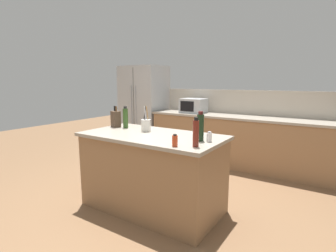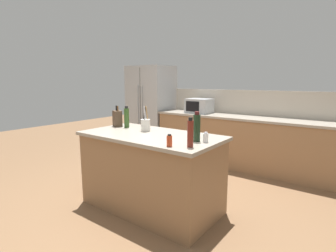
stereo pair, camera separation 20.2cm
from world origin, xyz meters
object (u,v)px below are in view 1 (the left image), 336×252
Objects in this scene: salt_shaker at (209,137)px; vinegar_bottle at (196,133)px; microwave at (193,106)px; olive_oil_bottle at (126,118)px; pepper_grinder at (199,128)px; refrigerator at (144,108)px; utensil_crock at (146,125)px; wine_bottle at (200,127)px; knife_block at (116,119)px; spice_jar_paprika at (175,141)px.

vinegar_bottle is (-0.02, -0.26, 0.09)m from salt_shaker.
microwave is 2.05m from olive_oil_bottle.
pepper_grinder is (1.15, -2.05, -0.04)m from microwave.
refrigerator is 5.93× the size of utensil_crock.
wine_bottle is (1.20, -0.16, 0.01)m from olive_oil_bottle.
vinegar_bottle is (0.17, -0.40, 0.03)m from pepper_grinder.
pepper_grinder is at bearing -60.68° from microwave.
knife_block is 2.67× the size of salt_shaker.
spice_jar_paprika is at bearing -90.95° from pepper_grinder.
refrigerator is 2.42m from knife_block.
utensil_crock is at bearing -51.06° from refrigerator.
pepper_grinder reaches higher than salt_shaker.
vinegar_bottle is (0.08, -0.25, -0.01)m from wine_bottle.
wine_bottle is at bearing -169.31° from salt_shaker.
olive_oil_bottle is 2.71× the size of salt_shaker.
knife_block reaches higher than salt_shaker.
olive_oil_bottle reaches higher than microwave.
knife_block is 0.17m from olive_oil_bottle.
utensil_crock is 0.72m from pepper_grinder.
microwave is 1.50× the size of wine_bottle.
refrigerator is 3.23m from pepper_grinder.
microwave is at bearing 101.54° from utensil_crock.
pepper_grinder is at bearing 120.38° from wine_bottle.
microwave is 1.48× the size of utensil_crock.
vinegar_bottle is at bearing 7.74° from knife_block.
pepper_grinder is 0.77× the size of vinegar_bottle.
spice_jar_paprika is at bearing 1.72° from knife_block.
pepper_grinder is at bearing 89.05° from spice_jar_paprika.
olive_oil_bottle is 1.31m from salt_shaker.
spice_jar_paprika is at bearing -24.58° from olive_oil_bottle.
refrigerator reaches higher than wine_bottle.
pepper_grinder is (2.45, -2.10, 0.09)m from refrigerator.
utensil_crock reaches higher than knife_block.
knife_block is at bearing 174.16° from wine_bottle.
pepper_grinder reaches higher than spice_jar_paprika.
pepper_grinder is at bearing 144.21° from salt_shaker.
vinegar_bottle is (2.62, -2.50, 0.13)m from refrigerator.
utensil_crock is at bearing -176.59° from pepper_grinder.
utensil_crock is at bearing -78.46° from microwave.
utensil_crock reaches higher than vinegar_bottle.
olive_oil_bottle is 2.41× the size of spice_jar_paprika.
pepper_grinder is 2.04× the size of salt_shaker.
knife_block is 1.49m from vinegar_bottle.
olive_oil_bottle is 1.02× the size of vinegar_bottle.
olive_oil_bottle is 1.33m from vinegar_bottle.
utensil_crock is at bearing 174.11° from salt_shaker.
microwave is 2.56m from salt_shaker.
olive_oil_bottle is 1.33× the size of pepper_grinder.
salt_shaker is (0.10, 0.02, -0.10)m from wine_bottle.
wine_bottle reaches higher than salt_shaker.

